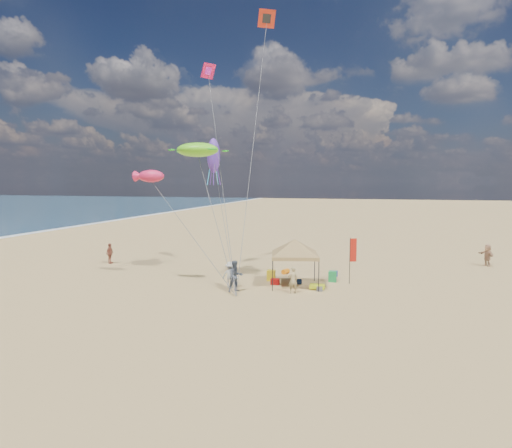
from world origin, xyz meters
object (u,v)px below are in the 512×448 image
(chair_yellow, at_px, (271,275))
(person_near_c, at_px, (230,275))
(cooler_red, at_px, (275,282))
(chair_green, at_px, (332,276))
(canopy_tent, at_px, (295,241))
(person_near_b, at_px, (236,276))
(cooler_blue, at_px, (334,274))
(person_near_a, at_px, (293,280))
(person_far_c, at_px, (487,255))
(feather_flag, at_px, (352,253))
(person_far_a, at_px, (110,253))
(beach_cart, at_px, (317,286))

(chair_yellow, distance_m, person_near_c, 3.33)
(cooler_red, relative_size, chair_green, 0.77)
(canopy_tent, distance_m, chair_green, 3.82)
(canopy_tent, xyz_separation_m, person_near_b, (-3.17, -2.39, -1.93))
(cooler_blue, bearing_deg, person_near_a, -110.16)
(cooler_blue, distance_m, chair_green, 1.68)
(chair_yellow, distance_m, person_far_c, 17.84)
(feather_flag, xyz_separation_m, cooler_blue, (-1.33, 1.87, -1.83))
(chair_green, distance_m, chair_yellow, 4.08)
(canopy_tent, bearing_deg, chair_yellow, 149.80)
(canopy_tent, bearing_deg, cooler_blue, 57.98)
(person_near_a, bearing_deg, cooler_red, -80.19)
(person_near_a, distance_m, person_far_a, 16.81)
(canopy_tent, distance_m, feather_flag, 3.93)
(person_near_a, bearing_deg, feather_flag, -162.55)
(chair_green, relative_size, chair_yellow, 1.00)
(cooler_red, bearing_deg, cooler_blue, 44.83)
(person_far_c, bearing_deg, person_near_c, -80.42)
(cooler_blue, xyz_separation_m, beach_cart, (-0.64, -4.05, 0.01))
(person_far_a, xyz_separation_m, person_far_c, (29.20, 6.85, 0.04))
(person_far_c, bearing_deg, chair_yellow, -83.64)
(cooler_red, relative_size, person_far_c, 0.31)
(feather_flag, xyz_separation_m, chair_green, (-1.26, 0.20, -1.67))
(chair_yellow, relative_size, person_near_b, 0.37)
(person_near_c, height_order, person_far_a, person_far_a)
(canopy_tent, bearing_deg, person_near_b, -142.97)
(cooler_blue, height_order, person_far_c, person_far_c)
(beach_cart, distance_m, person_far_c, 16.17)
(feather_flag, xyz_separation_m, person_far_a, (-19.23, 1.87, -1.19))
(cooler_blue, distance_m, person_near_c, 7.82)
(person_near_b, bearing_deg, canopy_tent, -4.34)
(chair_green, bearing_deg, person_far_c, 37.18)
(person_near_b, height_order, person_far_c, person_near_b)
(canopy_tent, relative_size, feather_flag, 1.82)
(feather_flag, height_order, cooler_red, feather_flag)
(person_far_c, bearing_deg, person_far_a, -101.78)
(chair_green, xyz_separation_m, person_near_a, (-2.01, -3.62, 0.46))
(cooler_blue, xyz_separation_m, person_near_c, (-5.95, -5.03, 0.64))
(person_near_b, height_order, person_far_a, person_near_b)
(person_far_a, bearing_deg, person_far_c, -82.40)
(cooler_red, bearing_deg, person_near_c, -147.22)
(cooler_red, distance_m, person_far_c, 17.97)
(person_near_b, bearing_deg, person_far_a, 113.69)
(cooler_red, xyz_separation_m, person_near_c, (-2.51, -1.62, 0.64))
(cooler_blue, height_order, person_near_c, person_near_c)
(chair_green, distance_m, beach_cart, 2.49)
(feather_flag, relative_size, chair_green, 4.32)
(beach_cart, bearing_deg, person_far_c, 42.38)
(chair_green, bearing_deg, chair_yellow, -169.29)
(canopy_tent, distance_m, person_near_b, 4.41)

